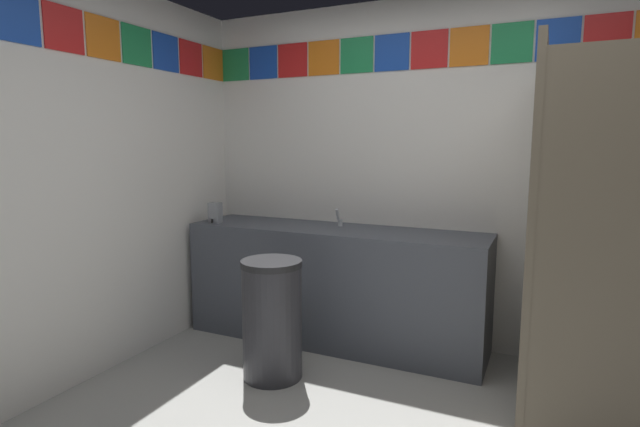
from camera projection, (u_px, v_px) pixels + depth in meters
name	position (u px, v px, depth m)	size (l,w,h in m)	color
wall_back	(446.00, 174.00, 3.55)	(3.79, 0.09, 2.50)	white
wall_side	(48.00, 182.00, 2.84)	(0.09, 3.32, 2.50)	white
vanity_counter	(334.00, 284.00, 3.69)	(2.22, 0.56, 0.86)	#4C515B
faucet_center	(339.00, 219.00, 3.70)	(0.04, 0.10, 0.14)	silver
soap_dispenser	(215.00, 213.00, 3.87)	(0.09, 0.09, 0.16)	gray
stall_divider	(571.00, 247.00, 2.42)	(0.92, 1.31, 1.95)	#726651
trash_bin	(272.00, 319.00, 3.12)	(0.38, 0.38, 0.76)	#333338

